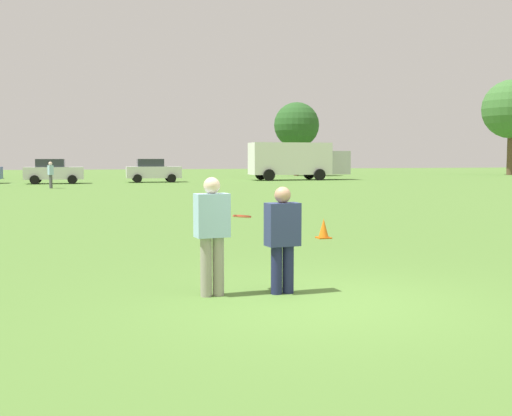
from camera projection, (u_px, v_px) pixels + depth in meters
ground_plane at (322, 303)px, 8.40m from camera, size 189.94×189.94×0.00m
player_thrower at (212, 229)px, 8.75m from camera, size 0.49×0.32×1.67m
player_defender at (282, 234)px, 8.92m from camera, size 0.50×0.32×1.53m
frisbee at (242, 216)px, 9.06m from camera, size 0.27×0.27×0.09m
traffic_cone at (324, 229)px, 15.09m from camera, size 0.32×0.32×0.48m
parked_car_center at (53, 171)px, 46.18m from camera, size 4.23×2.28×1.82m
parked_car_mid_right at (153, 170)px, 48.92m from camera, size 4.23×2.28×1.82m
box_truck at (297, 160)px, 53.60m from camera, size 8.54×3.12×3.18m
bystander_far_jogger at (51, 173)px, 39.24m from camera, size 0.39×0.52×1.67m
tree_far_east_pine at (297, 125)px, 65.34m from camera, size 4.72×4.72×7.67m
tree_far_west_pine at (512, 109)px, 68.45m from camera, size 6.41×6.41×10.42m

